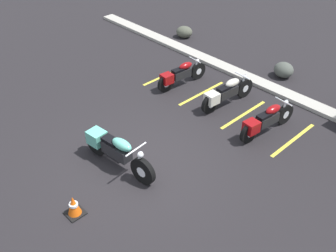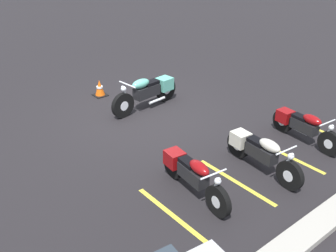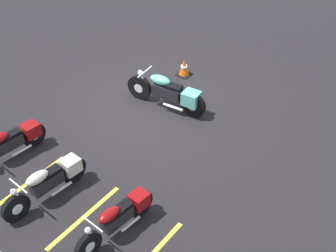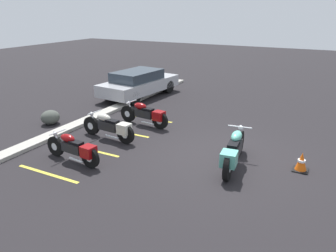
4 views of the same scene
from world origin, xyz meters
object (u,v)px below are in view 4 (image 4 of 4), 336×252
motorcycle_teal_featured (234,151)px  parked_bike_1 (110,127)px  parked_bike_0 (74,148)px  landscape_rock_0 (50,117)px  car_silver (139,83)px  traffic_cone (301,162)px  parked_bike_2 (146,114)px

motorcycle_teal_featured → parked_bike_1: size_ratio=1.12×
parked_bike_0 → landscape_rock_0: parked_bike_0 is taller
parked_bike_0 → car_silver: 7.41m
traffic_cone → parked_bike_1: bearing=95.4°
motorcycle_teal_featured → parked_bike_2: motorcycle_teal_featured is taller
motorcycle_teal_featured → traffic_cone: size_ratio=4.61×
parked_bike_0 → parked_bike_1: 1.85m
parked_bike_1 → traffic_cone: 5.88m
parked_bike_0 → car_silver: (7.04, 2.31, 0.26)m
parked_bike_2 → traffic_cone: 5.64m
landscape_rock_0 → car_silver: bearing=-8.8°
car_silver → landscape_rock_0: car_silver is taller
car_silver → parked_bike_2: bearing=-137.9°
motorcycle_teal_featured → parked_bike_1: motorcycle_teal_featured is taller
parked_bike_0 → parked_bike_2: (3.55, -0.18, 0.02)m
parked_bike_0 → car_silver: size_ratio=0.45×
parked_bike_1 → traffic_cone: (0.55, -5.85, -0.21)m
parked_bike_2 → car_silver: size_ratio=0.47×
parked_bike_1 → parked_bike_2: (1.70, -0.33, -0.01)m
parked_bike_1 → traffic_cone: bearing=-169.5°
car_silver → traffic_cone: (-4.64, -8.01, -0.44)m
car_silver → motorcycle_teal_featured: bearing=-123.4°
motorcycle_teal_featured → car_silver: 8.28m
traffic_cone → car_silver: bearing=59.9°
motorcycle_teal_featured → parked_bike_2: 4.26m
car_silver → parked_bike_0: bearing=-155.3°
traffic_cone → parked_bike_2: bearing=78.2°
motorcycle_teal_featured → traffic_cone: bearing=-73.8°
motorcycle_teal_featured → car_silver: bearing=44.3°
parked_bike_0 → parked_bike_1: bearing=-79.8°
parked_bike_0 → motorcycle_teal_featured: bearing=-151.3°
car_silver → landscape_rock_0: bearing=177.8°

